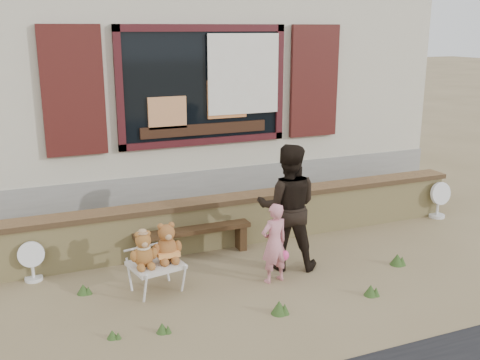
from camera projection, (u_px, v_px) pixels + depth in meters
name	position (u px, v px, depth m)	size (l,w,h in m)	color
ground	(259.00, 272.00, 6.79)	(80.00, 80.00, 0.00)	brown
shopfront	(158.00, 76.00, 10.26)	(8.04, 5.13, 4.00)	gray
brick_wall	(229.00, 220.00, 7.59)	(7.10, 0.36, 0.67)	#D3BA72
bench	(192.00, 235.00, 7.21)	(1.52, 0.33, 0.39)	#322111
folding_chair	(156.00, 266.00, 6.21)	(0.63, 0.58, 0.34)	beige
teddy_bear_left	(143.00, 248.00, 6.08)	(0.30, 0.26, 0.41)	brown
teddy_bear_right	(167.00, 241.00, 6.22)	(0.33, 0.29, 0.46)	brown
child	(274.00, 243.00, 6.41)	(0.35, 0.23, 0.95)	pink
adult	(288.00, 207.00, 6.74)	(0.75, 0.58, 1.54)	black
fan_left	(32.00, 261.00, 6.50)	(0.31, 0.21, 0.49)	white
fan_right	(438.00, 200.00, 8.66)	(0.35, 0.24, 0.57)	silver
grass_tufts	(287.00, 289.00, 6.18)	(3.87, 1.41, 0.15)	#314F1F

